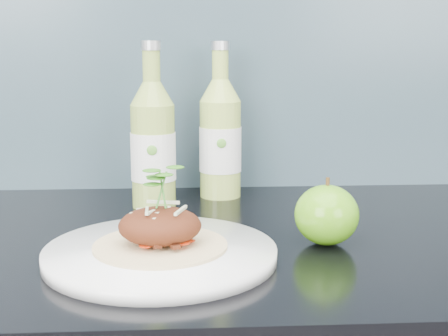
{
  "coord_description": "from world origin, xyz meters",
  "views": [
    {
      "loc": [
        -0.01,
        0.87,
        1.15
      ],
      "look_at": [
        0.04,
        1.65,
        1.0
      ],
      "focal_mm": 50.0,
      "sensor_mm": 36.0,
      "label": 1
    }
  ],
  "objects": [
    {
      "name": "cider_bottle_left",
      "position": [
        -0.06,
        1.85,
        1.0
      ],
      "size": [
        0.09,
        0.09,
        0.26
      ],
      "rotation": [
        0.0,
        0.0,
        -0.43
      ],
      "color": "#96B24A",
      "rests_on": "kitchen_counter"
    },
    {
      "name": "pork_taco",
      "position": [
        -0.04,
        1.59,
        0.94
      ],
      "size": [
        0.16,
        0.16,
        0.1
      ],
      "color": "tan",
      "rests_on": "dinner_plate"
    },
    {
      "name": "green_apple",
      "position": [
        0.17,
        1.64,
        0.94
      ],
      "size": [
        0.1,
        0.1,
        0.09
      ],
      "rotation": [
        0.0,
        0.0,
        0.31
      ],
      "color": "#50920F",
      "rests_on": "kitchen_counter"
    },
    {
      "name": "cider_bottle_right",
      "position": [
        0.05,
        1.91,
        1.0
      ],
      "size": [
        0.08,
        0.08,
        0.26
      ],
      "rotation": [
        0.0,
        0.0,
        -0.08
      ],
      "color": "#AAC853",
      "rests_on": "kitchen_counter"
    },
    {
      "name": "dinner_plate",
      "position": [
        -0.04,
        1.59,
        0.91
      ],
      "size": [
        0.29,
        0.29,
        0.02
      ],
      "color": "white",
      "rests_on": "kitchen_counter"
    }
  ]
}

